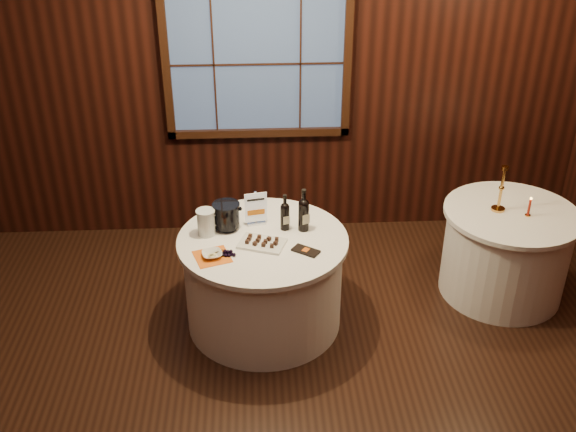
{
  "coord_description": "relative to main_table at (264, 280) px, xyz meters",
  "views": [
    {
      "loc": [
        -0.04,
        -3.27,
        3.39
      ],
      "look_at": [
        0.18,
        0.9,
        1.01
      ],
      "focal_mm": 42.0,
      "sensor_mm": 36.0,
      "label": 1
    }
  ],
  "objects": [
    {
      "name": "grape_bunch",
      "position": [
        -0.25,
        -0.21,
        0.4
      ],
      "size": [
        0.18,
        0.09,
        0.04
      ],
      "rotation": [
        0.0,
        0.0,
        -0.24
      ],
      "color": "black",
      "rests_on": "main_table"
    },
    {
      "name": "back_wall",
      "position": [
        0.0,
        1.48,
        1.16
      ],
      "size": [
        6.0,
        0.1,
        3.0
      ],
      "color": "black",
      "rests_on": "ground"
    },
    {
      "name": "ground",
      "position": [
        0.0,
        -1.0,
        -0.39
      ],
      "size": [
        6.0,
        6.0,
        0.0
      ],
      "primitive_type": "plane",
      "color": "black",
      "rests_on": "ground"
    },
    {
      "name": "brass_candlestick",
      "position": [
        1.89,
        0.33,
        0.52
      ],
      "size": [
        0.11,
        0.11,
        0.39
      ],
      "color": "#C18A3C",
      "rests_on": "side_table"
    },
    {
      "name": "ice_bucket",
      "position": [
        -0.27,
        0.16,
        0.5
      ],
      "size": [
        0.21,
        0.21,
        0.21
      ],
      "color": "black",
      "rests_on": "main_table"
    },
    {
      "name": "glass_pitcher",
      "position": [
        -0.42,
        0.08,
        0.49
      ],
      "size": [
        0.19,
        0.14,
        0.2
      ],
      "rotation": [
        0.0,
        0.0,
        0.29
      ],
      "color": "silver",
      "rests_on": "main_table"
    },
    {
      "name": "sign_stand",
      "position": [
        -0.05,
        0.22,
        0.48
      ],
      "size": [
        0.17,
        0.11,
        0.28
      ],
      "rotation": [
        0.0,
        0.0,
        0.19
      ],
      "color": "silver",
      "rests_on": "main_table"
    },
    {
      "name": "red_candle",
      "position": [
        2.09,
        0.23,
        0.45
      ],
      "size": [
        0.04,
        0.04,
        0.17
      ],
      "color": "#C18A3C",
      "rests_on": "side_table"
    },
    {
      "name": "side_table",
      "position": [
        2.0,
        0.3,
        0.0
      ],
      "size": [
        1.08,
        1.08,
        0.77
      ],
      "color": "white",
      "rests_on": "ground"
    },
    {
      "name": "orange_napkin",
      "position": [
        -0.36,
        -0.24,
        0.38
      ],
      "size": [
        0.3,
        0.3,
        0.0
      ],
      "primitive_type": "cube",
      "rotation": [
        0.0,
        0.0,
        0.33
      ],
      "color": "orange",
      "rests_on": "main_table"
    },
    {
      "name": "chocolate_box",
      "position": [
        0.31,
        -0.2,
        0.39
      ],
      "size": [
        0.21,
        0.19,
        0.02
      ],
      "primitive_type": "cube",
      "rotation": [
        0.0,
        0.0,
        -0.61
      ],
      "color": "black",
      "rests_on": "main_table"
    },
    {
      "name": "port_bottle_right",
      "position": [
        0.31,
        0.11,
        0.53
      ],
      "size": [
        0.08,
        0.1,
        0.34
      ],
      "rotation": [
        0.0,
        0.0,
        0.42
      ],
      "color": "black",
      "rests_on": "main_table"
    },
    {
      "name": "chocolate_plate",
      "position": [
        -0.01,
        -0.09,
        0.4
      ],
      "size": [
        0.38,
        0.32,
        0.05
      ],
      "rotation": [
        0.0,
        0.0,
        -0.34
      ],
      "color": "white",
      "rests_on": "main_table"
    },
    {
      "name": "port_bottle_left",
      "position": [
        0.17,
        0.13,
        0.51
      ],
      "size": [
        0.07,
        0.08,
        0.29
      ],
      "rotation": [
        0.0,
        0.0,
        0.3
      ],
      "color": "black",
      "rests_on": "main_table"
    },
    {
      "name": "main_table",
      "position": [
        0.0,
        0.0,
        0.0
      ],
      "size": [
        1.28,
        1.28,
        0.77
      ],
      "color": "white",
      "rests_on": "ground"
    },
    {
      "name": "cracker_bowl",
      "position": [
        -0.36,
        -0.24,
        0.4
      ],
      "size": [
        0.17,
        0.17,
        0.03
      ],
      "primitive_type": "imported",
      "rotation": [
        0.0,
        0.0,
        0.24
      ],
      "color": "white",
      "rests_on": "orange_napkin"
    }
  ]
}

